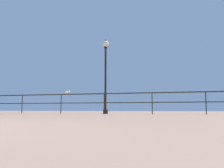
{
  "coord_description": "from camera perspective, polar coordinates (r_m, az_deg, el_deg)",
  "views": [
    {
      "loc": [
        3.56,
        -1.35,
        0.22
      ],
      "look_at": [
        0.54,
        9.32,
        1.4
      ],
      "focal_mm": 38.41,
      "sensor_mm": 36.0,
      "label": 1
    }
  ],
  "objects": [
    {
      "name": "seagull_on_rail",
      "position": [
        12.52,
        -10.6,
        -1.96
      ],
      "size": [
        0.33,
        0.27,
        0.18
      ],
      "color": "white",
      "rests_on": "pier_railing"
    },
    {
      "name": "pier_railing",
      "position": [
        11.74,
        -1.88,
        -3.44
      ],
      "size": [
        23.34,
        0.05,
        1.01
      ],
      "color": "black",
      "rests_on": "ground_plane"
    },
    {
      "name": "lamppost_center",
      "position": [
        12.11,
        -1.54,
        3.64
      ],
      "size": [
        0.32,
        0.32,
        3.8
      ],
      "color": "black",
      "rests_on": "ground_plane"
    }
  ]
}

